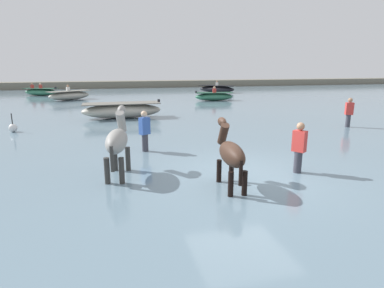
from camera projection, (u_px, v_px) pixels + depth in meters
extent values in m
plane|color=#756B56|center=(242.00, 188.00, 8.13)|extent=(120.00, 120.00, 0.00)
cube|color=slate|center=(170.00, 119.00, 17.50)|extent=(90.00, 90.00, 0.32)
ellipsoid|color=#382319|center=(232.00, 154.00, 7.04)|extent=(0.50, 1.29, 0.51)
cylinder|color=black|center=(219.00, 177.00, 7.60)|extent=(0.12, 0.12, 0.86)
cylinder|color=black|center=(231.00, 176.00, 7.66)|extent=(0.12, 0.12, 0.86)
cylinder|color=black|center=(231.00, 191.00, 6.75)|extent=(0.12, 0.12, 0.86)
cylinder|color=black|center=(244.00, 190.00, 6.81)|extent=(0.12, 0.12, 0.86)
cylinder|color=#382319|center=(223.00, 134.00, 7.60)|extent=(0.22, 0.48, 0.58)
ellipsoid|color=#382319|center=(222.00, 122.00, 7.66)|extent=(0.20, 0.44, 0.22)
cylinder|color=black|center=(241.00, 173.00, 6.53)|extent=(0.08, 0.08, 0.54)
ellipsoid|color=gray|center=(117.00, 141.00, 7.78)|extent=(0.76, 1.47, 0.56)
cylinder|color=#31312F|center=(115.00, 165.00, 8.43)|extent=(0.13, 0.13, 0.95)
cylinder|color=#31312F|center=(128.00, 165.00, 8.44)|extent=(0.13, 0.13, 0.95)
cylinder|color=#31312F|center=(107.00, 177.00, 7.48)|extent=(0.13, 0.13, 0.95)
cylinder|color=#31312F|center=(122.00, 177.00, 7.49)|extent=(0.13, 0.13, 0.95)
cylinder|color=gray|center=(121.00, 122.00, 8.41)|extent=(0.32, 0.55, 0.64)
ellipsoid|color=gray|center=(122.00, 110.00, 8.47)|extent=(0.29, 0.51, 0.24)
cylinder|color=#31312F|center=(112.00, 159.00, 7.20)|extent=(0.09, 0.09, 0.60)
ellipsoid|color=#337556|center=(214.00, 97.00, 25.48)|extent=(3.12, 1.43, 0.60)
cube|color=#1E4634|center=(214.00, 93.00, 25.41)|extent=(3.00, 1.38, 0.04)
cube|color=black|center=(196.00, 92.00, 25.20)|extent=(0.14, 0.17, 0.18)
cube|color=red|center=(214.00, 91.00, 25.24)|extent=(0.28, 0.21, 0.30)
sphere|color=tan|center=(214.00, 88.00, 25.18)|extent=(0.18, 0.18, 0.18)
ellipsoid|color=black|center=(217.00, 89.00, 33.17)|extent=(3.67, 3.41, 0.68)
cube|color=black|center=(217.00, 86.00, 33.08)|extent=(3.52, 3.27, 0.04)
cube|color=white|center=(217.00, 84.00, 33.07)|extent=(0.31, 0.31, 0.30)
sphere|color=#A37556|center=(217.00, 82.00, 33.01)|extent=(0.18, 0.18, 0.18)
ellipsoid|color=#B2AD9E|center=(122.00, 111.00, 16.93)|extent=(4.13, 1.42, 0.75)
cube|color=slate|center=(122.00, 103.00, 16.84)|extent=(3.97, 1.36, 0.04)
cube|color=black|center=(159.00, 101.00, 17.32)|extent=(0.12, 0.16, 0.18)
ellipsoid|color=#B2AD9E|center=(69.00, 96.00, 25.91)|extent=(3.53, 2.89, 0.69)
cube|color=slate|center=(69.00, 91.00, 25.83)|extent=(3.39, 2.77, 0.04)
cube|color=white|center=(68.00, 89.00, 25.88)|extent=(0.32, 0.29, 0.30)
sphere|color=#A37556|center=(68.00, 86.00, 25.82)|extent=(0.18, 0.18, 0.18)
ellipsoid|color=#337556|center=(41.00, 92.00, 29.77)|extent=(3.33, 2.30, 0.63)
cube|color=#1E4634|center=(41.00, 88.00, 29.69)|extent=(3.19, 2.20, 0.04)
cube|color=black|center=(55.00, 88.00, 29.45)|extent=(0.17, 0.19, 0.18)
cube|color=red|center=(32.00, 86.00, 29.85)|extent=(0.31, 0.27, 0.30)
sphere|color=#A37556|center=(32.00, 84.00, 29.79)|extent=(0.18, 0.18, 0.18)
cube|color=red|center=(41.00, 87.00, 29.67)|extent=(0.31, 0.27, 0.30)
sphere|color=beige|center=(40.00, 84.00, 29.62)|extent=(0.18, 0.18, 0.18)
cylinder|color=#383842|center=(348.00, 124.00, 14.45)|extent=(0.20, 0.20, 0.88)
cube|color=red|center=(349.00, 109.00, 14.28)|extent=(0.37, 0.30, 0.54)
sphere|color=#A37556|center=(350.00, 100.00, 14.19)|extent=(0.20, 0.20, 0.20)
cylinder|color=#383842|center=(297.00, 168.00, 8.27)|extent=(0.20, 0.20, 0.88)
cube|color=red|center=(300.00, 141.00, 8.11)|extent=(0.34, 0.38, 0.54)
sphere|color=#A37556|center=(301.00, 126.00, 8.02)|extent=(0.20, 0.20, 0.20)
cylinder|color=#383842|center=(145.00, 148.00, 10.34)|extent=(0.20, 0.20, 0.88)
cube|color=#3356A8|center=(145.00, 126.00, 10.17)|extent=(0.38, 0.34, 0.54)
sphere|color=beige|center=(144.00, 114.00, 10.08)|extent=(0.20, 0.20, 0.20)
sphere|color=silver|center=(13.00, 128.00, 13.35)|extent=(0.34, 0.34, 0.34)
cylinder|color=black|center=(12.00, 119.00, 13.26)|extent=(0.04, 0.04, 0.44)
cube|color=#706B5B|center=(134.00, 85.00, 40.97)|extent=(80.00, 2.40, 1.15)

